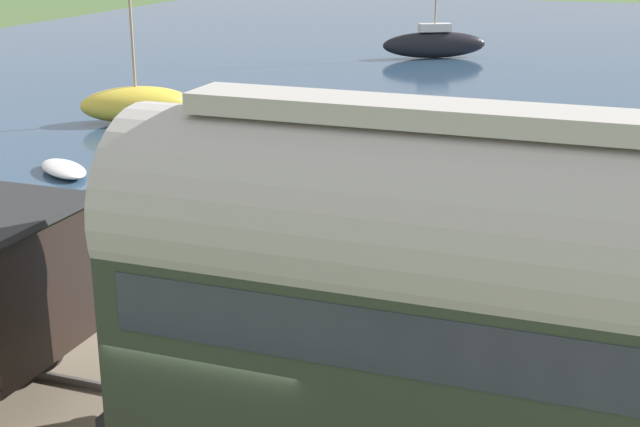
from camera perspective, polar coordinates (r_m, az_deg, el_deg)
The scene contains 7 objects.
harbor_water at distance 53.30m, azimuth 15.18°, elevation 9.61°, with size 80.00×80.00×0.01m.
passenger_coach at distance 10.15m, azimuth 15.49°, elevation -5.96°, with size 2.49×10.97×4.84m.
sailboat_black at distance 51.64m, azimuth 7.32°, elevation 10.74°, with size 3.81×5.75×7.92m.
sailboat_yellow at distance 34.98m, azimuth -11.68°, elevation 6.88°, with size 3.70×4.44×6.18m.
rowboat_mid_harbor at distance 21.75m, azimuth -5.88°, elevation -0.84°, with size 1.68×2.03×0.50m.
rowboat_far_out at distance 25.84m, azimuth -12.48°, elevation 1.87°, with size 1.54×2.26×0.49m.
rowboat_off_pier at distance 28.23m, azimuth -16.10°, elevation 2.77°, with size 2.35×2.68×0.32m.
Camera 1 is at (-9.22, -4.47, 7.27)m, focal length 50.00 mm.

